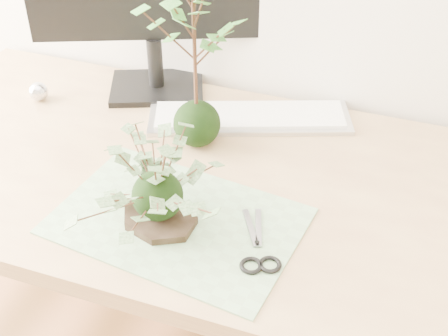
{
  "coord_description": "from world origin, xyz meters",
  "views": [
    {
      "loc": [
        0.3,
        0.29,
        1.53
      ],
      "look_at": [
        0.0,
        1.14,
        0.84
      ],
      "focal_mm": 50.0,
      "sensor_mm": 36.0,
      "label": 1
    }
  ],
  "objects": [
    {
      "name": "stone_dish",
      "position": [
        -0.1,
        1.06,
        0.75
      ],
      "size": [
        0.2,
        0.2,
        0.01
      ],
      "primitive_type": "cylinder",
      "rotation": [
        0.0,
        0.0,
        -0.32
      ],
      "color": "black",
      "rests_on": "cutting_mat"
    },
    {
      "name": "cutting_mat",
      "position": [
        -0.07,
        1.08,
        0.74
      ],
      "size": [
        0.48,
        0.35,
        0.0
      ],
      "primitive_type": "cube",
      "rotation": [
        0.0,
        0.0,
        -0.13
      ],
      "color": "gray",
      "rests_on": "desk"
    },
    {
      "name": "scissors",
      "position": [
        0.09,
        1.03,
        0.75
      ],
      "size": [
        0.09,
        0.17,
        0.01
      ],
      "rotation": [
        0.0,
        0.0,
        0.41
      ],
      "color": "gray",
      "rests_on": "cutting_mat"
    },
    {
      "name": "foil_ball",
      "position": [
        -0.56,
        1.37,
        0.76
      ],
      "size": [
        0.05,
        0.05,
        0.05
      ],
      "primitive_type": "sphere",
      "color": "white",
      "rests_on": "desk"
    },
    {
      "name": "maple_kokedama",
      "position": [
        -0.13,
        1.33,
        1.04
      ],
      "size": [
        0.24,
        0.24,
        0.43
      ],
      "rotation": [
        0.0,
        0.0,
        -0.08
      ],
      "color": "black",
      "rests_on": "desk"
    },
    {
      "name": "desk",
      "position": [
        -0.0,
        1.23,
        0.65
      ],
      "size": [
        1.6,
        0.7,
        0.74
      ],
      "color": "tan",
      "rests_on": "ground_plane"
    },
    {
      "name": "keyboard",
      "position": [
        -0.05,
        1.46,
        0.75
      ],
      "size": [
        0.48,
        0.29,
        0.02
      ],
      "rotation": [
        0.0,
        0.0,
        0.35
      ],
      "color": "#B8B8B8",
      "rests_on": "desk"
    },
    {
      "name": "ivy_kokedama",
      "position": [
        -0.1,
        1.06,
        0.85
      ],
      "size": [
        0.33,
        0.33,
        0.19
      ],
      "rotation": [
        0.0,
        0.0,
        0.28
      ],
      "color": "black",
      "rests_on": "stone_dish"
    }
  ]
}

